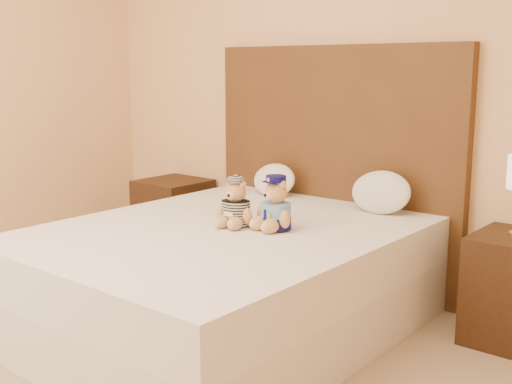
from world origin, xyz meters
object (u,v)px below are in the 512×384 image
bed (226,278)px  teddy_prisoner (236,203)px  nightstand_left (174,217)px  pillow_left (274,178)px  pillow_right (381,190)px  teddy_police (276,203)px

bed → teddy_prisoner: size_ratio=7.99×
nightstand_left → pillow_left: 1.00m
nightstand_left → teddy_prisoner: bearing=-30.2°
teddy_prisoner → pillow_right: size_ratio=0.68×
pillow_right → teddy_prisoner: bearing=-118.7°
bed → pillow_left: pillow_left is taller
nightstand_left → pillow_right: (1.69, 0.03, 0.40)m
pillow_right → pillow_left: bearing=180.0°
teddy_prisoner → teddy_police: bearing=13.8°
pillow_right → bed: bearing=-118.1°
teddy_police → teddy_prisoner: 0.22m
bed → pillow_right: (0.44, 0.83, 0.40)m
teddy_prisoner → pillow_left: size_ratio=0.79×
pillow_left → pillow_right: 0.77m
teddy_prisoner → pillow_left: 0.85m
nightstand_left → teddy_police: bearing=-24.1°
nightstand_left → teddy_prisoner: 1.53m
teddy_prisoner → pillow_left: teddy_prisoner is taller
teddy_prisoner → pillow_right: pillow_right is taller
bed → pillow_left: size_ratio=6.32×
pillow_right → teddy_police: bearing=-107.8°
nightstand_left → pillow_right: bearing=1.0°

